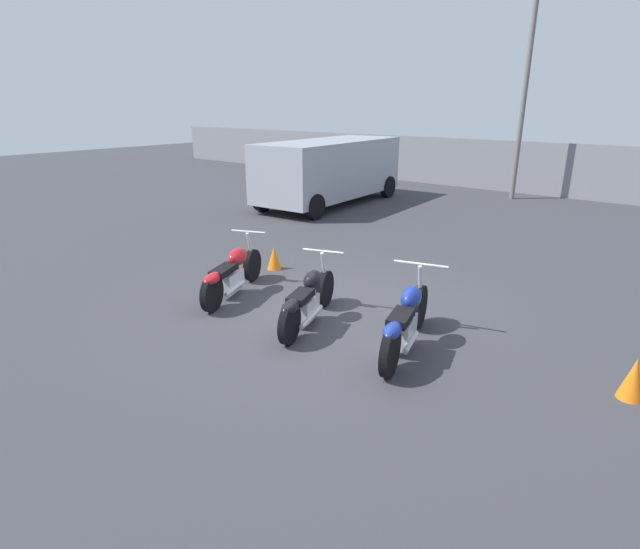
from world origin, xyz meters
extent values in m
plane|color=#38383D|center=(0.00, 0.00, 0.00)|extent=(60.00, 60.00, 0.00)
cube|color=gray|center=(0.00, 12.66, 0.89)|extent=(40.00, 0.04, 1.77)
cylinder|color=slate|center=(-1.23, 11.41, 3.37)|extent=(0.16, 0.16, 6.74)
cylinder|color=black|center=(-1.93, 0.34, 0.28)|extent=(0.31, 0.56, 0.57)
cylinder|color=black|center=(-1.37, -1.02, 0.28)|extent=(0.31, 0.56, 0.57)
cube|color=silver|center=(-1.62, -0.41, 0.26)|extent=(0.39, 0.57, 0.31)
ellipsoid|color=red|center=(-1.72, -0.18, 0.60)|extent=(0.43, 0.57, 0.29)
cube|color=black|center=(-1.53, -0.64, 0.52)|extent=(0.44, 0.62, 0.10)
ellipsoid|color=red|center=(-1.39, -0.97, 0.51)|extent=(0.35, 0.48, 0.16)
cylinder|color=silver|center=(-1.89, 0.25, 0.92)|extent=(0.59, 0.27, 0.04)
cylinder|color=silver|center=(-1.91, 0.29, 0.60)|extent=(0.14, 0.24, 0.62)
cylinder|color=silver|center=(-1.46, -0.50, 0.20)|extent=(0.30, 0.60, 0.07)
cylinder|color=black|center=(-0.20, 0.26, 0.28)|extent=(0.28, 0.56, 0.56)
cylinder|color=black|center=(0.27, -1.06, 0.28)|extent=(0.28, 0.56, 0.56)
cube|color=silver|center=(0.06, -0.47, 0.25)|extent=(0.36, 0.54, 0.31)
ellipsoid|color=black|center=(-0.02, -0.24, 0.59)|extent=(0.38, 0.48, 0.29)
cube|color=black|center=(0.14, -0.69, 0.52)|extent=(0.39, 0.55, 0.10)
ellipsoid|color=black|center=(0.25, -1.01, 0.50)|extent=(0.34, 0.48, 0.16)
cylinder|color=silver|center=(-0.17, 0.16, 0.91)|extent=(0.62, 0.25, 0.04)
cylinder|color=silver|center=(-0.18, 0.21, 0.60)|extent=(0.13, 0.25, 0.61)
cylinder|color=silver|center=(0.22, -0.56, 0.20)|extent=(0.31, 0.73, 0.07)
cylinder|color=black|center=(1.32, 0.49, 0.31)|extent=(0.26, 0.61, 0.61)
cylinder|color=black|center=(1.72, -0.92, 0.31)|extent=(0.26, 0.61, 0.61)
cube|color=silver|center=(1.54, -0.29, 0.27)|extent=(0.34, 0.56, 0.34)
ellipsoid|color=navy|center=(1.47, -0.05, 0.64)|extent=(0.37, 0.53, 0.29)
cube|color=black|center=(1.61, -0.53, 0.57)|extent=(0.37, 0.56, 0.10)
ellipsoid|color=navy|center=(1.71, -0.88, 0.55)|extent=(0.31, 0.48, 0.16)
cylinder|color=silver|center=(1.35, 0.39, 0.96)|extent=(0.72, 0.24, 0.04)
cylinder|color=silver|center=(1.33, 0.44, 0.63)|extent=(0.12, 0.25, 0.64)
cylinder|color=silver|center=(1.70, -0.40, 0.21)|extent=(0.22, 0.56, 0.07)
cube|color=#999EA8|center=(-5.35, 6.84, 1.11)|extent=(2.38, 5.53, 1.66)
cube|color=black|center=(-5.55, 9.51, 1.48)|extent=(1.78, 0.16, 0.50)
cylinder|color=black|center=(-6.44, 8.86, 0.35)|extent=(0.27, 0.71, 0.70)
cylinder|color=black|center=(-4.57, 9.00, 0.35)|extent=(0.27, 0.71, 0.70)
cylinder|color=black|center=(-6.13, 4.68, 0.35)|extent=(0.27, 0.71, 0.70)
cylinder|color=black|center=(-4.25, 4.82, 0.35)|extent=(0.27, 0.71, 0.70)
cone|color=orange|center=(-2.09, 1.05, 0.22)|extent=(0.27, 0.27, 0.43)
cone|color=orange|center=(3.98, 0.31, 0.24)|extent=(0.27, 0.27, 0.47)
camera|label=1|loc=(4.36, -5.40, 3.01)|focal=28.00mm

